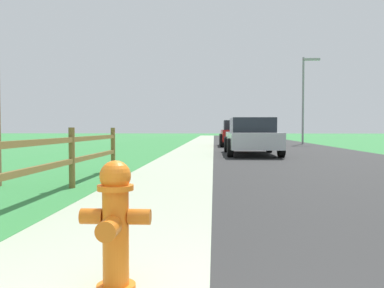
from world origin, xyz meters
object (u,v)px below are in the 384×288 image
Objects in this scene: fire_hydrant at (115,221)px; street_lamp at (305,92)px; parked_suv_silver at (251,136)px; parked_car_red at (237,133)px.

fire_hydrant is 0.15× the size of street_lamp.
street_lamp reaches higher than parked_suv_silver.
street_lamp is at bearing 67.66° from parked_suv_silver.
street_lamp reaches higher than fire_hydrant.
street_lamp is (6.81, 25.41, 3.08)m from fire_hydrant.
parked_car_red is 0.73× the size of street_lamp.
fire_hydrant is at bearing -95.35° from parked_car_red.
parked_car_red is at bearing 90.80° from parked_suv_silver.
street_lamp reaches higher than parked_car_red.
parked_suv_silver is 1.16× the size of parked_car_red.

